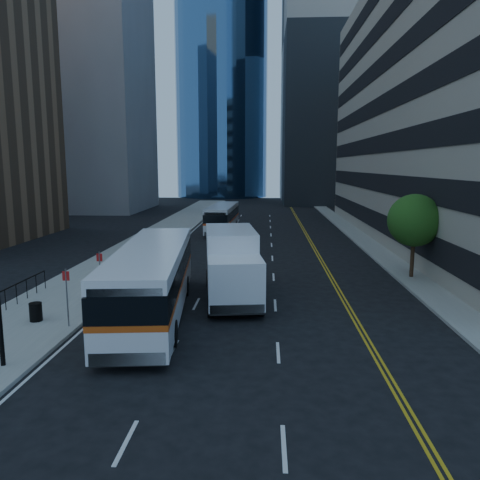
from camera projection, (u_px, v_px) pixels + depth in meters
The scene contains 11 objects.
ground at pixel (265, 318), 21.54m from camera, with size 160.00×160.00×0.00m, color black.
sidewalk_west at pixel (161, 235), 46.75m from camera, with size 5.00×90.00×0.15m, color gray.
sidewalk_east at pixel (358, 236), 45.67m from camera, with size 2.00×90.00×0.15m, color gray.
office_tower_north at pixel (365, 40), 86.76m from camera, with size 30.00×28.00×60.00m, color gray.
glass_tower at pixel (221, 8), 99.55m from camera, with size 20.00×20.00×80.00m, color #305480.
midrise_west at pixel (84, 96), 71.58m from camera, with size 18.00×18.00×35.00m, color gray.
street_tree at pixel (414, 220), 28.35m from camera, with size 3.20×3.20×5.10m.
bus_front at pixel (153, 279), 21.54m from camera, with size 4.07×12.94×3.28m.
bus_rear at pixel (223, 217), 49.35m from camera, with size 2.76×10.88×2.79m.
box_truck at pixel (232, 264), 24.37m from camera, with size 3.56×7.74×3.57m.
trash_can at pixel (36, 312), 20.62m from camera, with size 0.54×0.54×0.82m, color black.
Camera 1 is at (0.01, -20.73, 6.96)m, focal length 35.00 mm.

